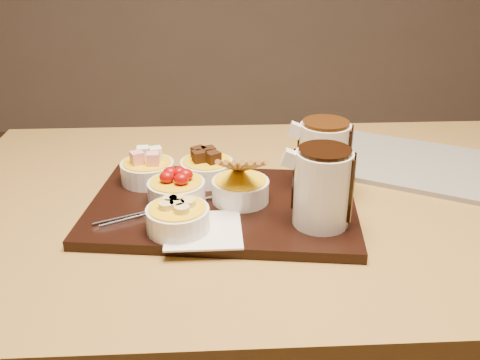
{
  "coord_description": "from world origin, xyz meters",
  "views": [
    {
      "loc": [
        -0.09,
        -0.88,
        1.2
      ],
      "look_at": [
        -0.05,
        -0.06,
        0.81
      ],
      "focal_mm": 40.0,
      "sensor_mm": 36.0,
      "label": 1
    }
  ],
  "objects": [
    {
      "name": "dining_table",
      "position": [
        0.0,
        0.0,
        0.65
      ],
      "size": [
        1.2,
        0.8,
        0.75
      ],
      "color": "#A07C3B",
      "rests_on": "ground"
    },
    {
      "name": "serving_board",
      "position": [
        -0.08,
        -0.06,
        0.76
      ],
      "size": [
        0.5,
        0.36,
        0.02
      ],
      "primitive_type": "cube",
      "rotation": [
        0.0,
        0.0,
        -0.13
      ],
      "color": "black",
      "rests_on": "dining_table"
    },
    {
      "name": "napkin",
      "position": [
        -0.11,
        -0.15,
        0.77
      ],
      "size": [
        0.12,
        0.12,
        0.0
      ],
      "primitive_type": "cube",
      "rotation": [
        0.0,
        0.0,
        0.01
      ],
      "color": "white",
      "rests_on": "serving_board"
    },
    {
      "name": "bowl_marshmallows",
      "position": [
        -0.22,
        0.04,
        0.79
      ],
      "size": [
        0.1,
        0.1,
        0.04
      ],
      "primitive_type": "cylinder",
      "color": "white",
      "rests_on": "serving_board"
    },
    {
      "name": "bowl_cake",
      "position": [
        -0.11,
        0.04,
        0.79
      ],
      "size": [
        0.1,
        0.1,
        0.04
      ],
      "primitive_type": "cylinder",
      "color": "white",
      "rests_on": "serving_board"
    },
    {
      "name": "bowl_strawberries",
      "position": [
        -0.16,
        -0.05,
        0.79
      ],
      "size": [
        0.1,
        0.1,
        0.04
      ],
      "primitive_type": "cylinder",
      "color": "white",
      "rests_on": "serving_board"
    },
    {
      "name": "bowl_biscotti",
      "position": [
        -0.05,
        -0.05,
        0.79
      ],
      "size": [
        0.1,
        0.1,
        0.04
      ],
      "primitive_type": "cylinder",
      "color": "white",
      "rests_on": "serving_board"
    },
    {
      "name": "bowl_bananas",
      "position": [
        -0.15,
        -0.15,
        0.79
      ],
      "size": [
        0.1,
        0.1,
        0.04
      ],
      "primitive_type": "cylinder",
      "color": "white",
      "rests_on": "serving_board"
    },
    {
      "name": "pitcher_dark_chocolate",
      "position": [
        0.08,
        -0.14,
        0.83
      ],
      "size": [
        0.1,
        0.1,
        0.12
      ],
      "primitive_type": "cylinder",
      "rotation": [
        0.0,
        0.0,
        -0.13
      ],
      "color": "silver",
      "rests_on": "serving_board"
    },
    {
      "name": "pitcher_milk_chocolate",
      "position": [
        0.1,
        -0.01,
        0.83
      ],
      "size": [
        0.1,
        0.1,
        0.12
      ],
      "primitive_type": "cylinder",
      "rotation": [
        0.0,
        0.0,
        -0.13
      ],
      "color": "silver",
      "rests_on": "serving_board"
    },
    {
      "name": "fondue_skewers",
      "position": [
        -0.17,
        -0.07,
        0.77
      ],
      "size": [
        0.13,
        0.25,
        0.01
      ],
      "primitive_type": null,
      "rotation": [
        0.0,
        0.0,
        -1.15
      ],
      "color": "silver",
      "rests_on": "serving_board"
    },
    {
      "name": "newspaper",
      "position": [
        0.33,
        0.12,
        0.76
      ],
      "size": [
        0.42,
        0.4,
        0.01
      ],
      "primitive_type": "cube",
      "rotation": [
        0.0,
        0.0,
        -0.51
      ],
      "color": "beige",
      "rests_on": "dining_table"
    }
  ]
}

